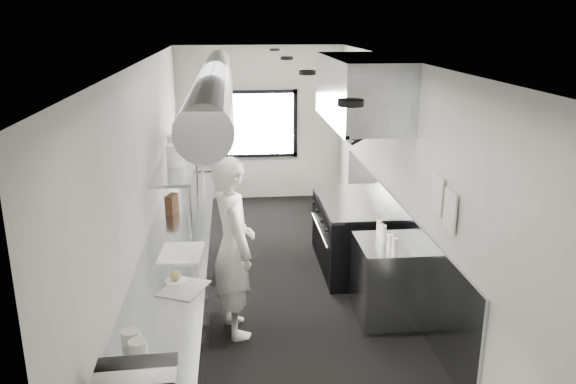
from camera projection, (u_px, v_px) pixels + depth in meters
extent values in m
cube|color=black|center=(279.00, 293.00, 7.12)|extent=(3.00, 8.00, 0.01)
cube|color=silver|center=(277.00, 62.00, 6.31)|extent=(3.00, 8.00, 0.01)
cube|color=beige|center=(260.00, 124.00, 10.52)|extent=(3.00, 0.02, 2.80)
cube|color=beige|center=(147.00, 188.00, 6.57)|extent=(0.02, 8.00, 2.80)
cube|color=beige|center=(404.00, 181.00, 6.85)|extent=(0.02, 8.00, 2.80)
cube|color=#9AA1A8|center=(392.00, 238.00, 7.38)|extent=(0.03, 5.50, 1.10)
cylinder|color=#94969C|center=(215.00, 81.00, 6.69)|extent=(0.40, 6.40, 0.40)
cube|color=white|center=(260.00, 124.00, 10.48)|extent=(1.20, 0.03, 1.10)
cube|color=black|center=(260.00, 92.00, 10.34)|extent=(1.36, 0.03, 0.08)
cube|color=black|center=(261.00, 155.00, 10.67)|extent=(1.36, 0.03, 0.08)
cube|color=black|center=(225.00, 125.00, 10.44)|extent=(0.08, 0.03, 1.25)
cube|color=black|center=(295.00, 123.00, 10.56)|extent=(0.08, 0.03, 1.25)
cube|color=#9AA1A8|center=(361.00, 90.00, 7.19)|extent=(0.80, 2.20, 0.80)
cube|color=#9AA1A8|center=(330.00, 121.00, 7.27)|extent=(0.05, 2.20, 0.05)
cube|color=black|center=(354.00, 117.00, 7.28)|extent=(0.50, 2.10, 0.28)
cube|color=#9AA1A8|center=(179.00, 282.00, 6.40)|extent=(0.70, 6.00, 0.90)
cube|color=#9AA1A8|center=(180.00, 155.00, 7.51)|extent=(0.45, 3.00, 0.04)
cylinder|color=#9AA1A8|center=(190.00, 213.00, 6.29)|extent=(0.04, 0.04, 0.66)
cylinder|color=#9AA1A8|center=(197.00, 179.00, 7.62)|extent=(0.04, 0.04, 0.66)
cylinder|color=#9AA1A8|center=(201.00, 155.00, 8.96)|extent=(0.04, 0.04, 0.66)
cube|color=black|center=(352.00, 236.00, 7.75)|extent=(0.85, 1.60, 0.90)
cube|color=#9AA1A8|center=(353.00, 202.00, 7.62)|extent=(0.85, 1.60, 0.04)
cube|color=#9AA1A8|center=(322.00, 237.00, 7.72)|extent=(0.03, 1.55, 0.80)
cylinder|color=#9AA1A8|center=(320.00, 230.00, 7.68)|extent=(0.03, 1.30, 0.03)
cube|color=#9AA1A8|center=(386.00, 281.00, 6.43)|extent=(0.65, 0.80, 0.90)
cube|color=#9AA1A8|center=(197.00, 188.00, 9.93)|extent=(0.70, 1.20, 0.90)
cube|color=silver|center=(437.00, 194.00, 5.65)|extent=(0.02, 0.28, 0.38)
cube|color=silver|center=(450.00, 211.00, 5.33)|extent=(0.02, 0.28, 0.38)
imported|color=silver|center=(233.00, 247.00, 6.01)|extent=(0.64, 0.81, 1.94)
cylinder|color=#B7BFAF|center=(138.00, 347.00, 4.22)|extent=(0.17, 0.17, 0.10)
cylinder|color=#B7BFAF|center=(131.00, 337.00, 4.35)|extent=(0.17, 0.17, 0.10)
cube|color=beige|center=(184.00, 288.00, 5.24)|extent=(0.50, 0.54, 0.01)
cylinder|color=white|center=(176.00, 281.00, 5.37)|extent=(0.21, 0.21, 0.02)
sphere|color=tan|center=(176.00, 275.00, 5.36)|extent=(0.10, 0.10, 0.10)
cube|color=white|center=(181.00, 253.00, 6.02)|extent=(0.47, 0.60, 0.02)
cube|color=#51331C|center=(172.00, 204.00, 7.24)|extent=(0.16, 0.24, 0.24)
cylinder|color=white|center=(175.00, 155.00, 6.85)|extent=(0.23, 0.23, 0.25)
cylinder|color=white|center=(177.00, 147.00, 7.19)|extent=(0.27, 0.27, 0.29)
cylinder|color=white|center=(182.00, 136.00, 7.66)|extent=(0.30, 0.30, 0.36)
cylinder|color=white|center=(184.00, 128.00, 8.21)|extent=(0.26, 0.26, 0.36)
cylinder|color=white|center=(395.00, 246.00, 5.97)|extent=(0.06, 0.06, 0.18)
cylinder|color=white|center=(390.00, 242.00, 6.09)|extent=(0.08, 0.08, 0.18)
cylinder|color=white|center=(383.00, 234.00, 6.31)|extent=(0.07, 0.07, 0.19)
cylinder|color=white|center=(381.00, 232.00, 6.38)|extent=(0.07, 0.07, 0.18)
cylinder|color=white|center=(379.00, 227.00, 6.52)|extent=(0.06, 0.06, 0.18)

